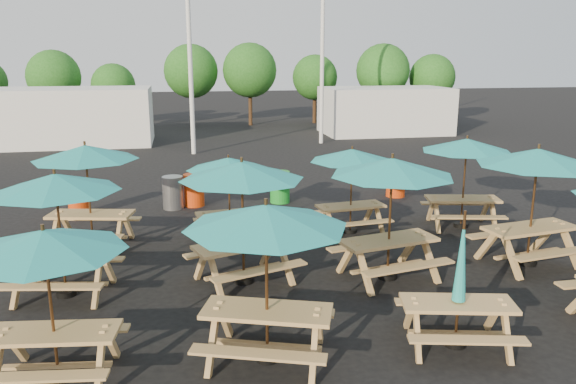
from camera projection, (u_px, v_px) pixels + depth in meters
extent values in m
plane|color=black|center=(300.00, 255.00, 12.68)|extent=(120.00, 120.00, 0.00)
cube|color=tan|center=(54.00, 333.00, 7.63)|extent=(1.79, 0.88, 0.06)
cube|color=tan|center=(39.00, 377.00, 7.09)|extent=(1.74, 0.45, 0.04)
cube|color=tan|center=(70.00, 330.00, 8.31)|extent=(1.74, 0.45, 0.04)
cylinder|color=black|center=(59.00, 376.00, 7.79)|extent=(0.34, 0.34, 0.10)
cylinder|color=brown|center=(51.00, 306.00, 7.54)|extent=(0.04, 0.04, 2.20)
cone|color=teal|center=(44.00, 241.00, 7.32)|extent=(2.40, 2.40, 0.31)
cube|color=tan|center=(63.00, 257.00, 10.36)|extent=(1.94, 1.03, 0.06)
cube|color=tan|center=(50.00, 287.00, 9.77)|extent=(1.86, 0.58, 0.04)
cube|color=tan|center=(77.00, 259.00, 11.08)|extent=(1.86, 0.58, 0.04)
cylinder|color=black|center=(66.00, 293.00, 10.52)|extent=(0.37, 0.37, 0.10)
cylinder|color=brown|center=(61.00, 236.00, 10.26)|extent=(0.05, 0.05, 2.36)
cone|color=teal|center=(55.00, 183.00, 10.02)|extent=(2.67, 2.67, 0.33)
cube|color=tan|center=(91.00, 214.00, 13.05)|extent=(2.02, 1.13, 0.06)
cube|color=tan|center=(80.00, 236.00, 12.44)|extent=(1.92, 0.66, 0.04)
cube|color=tan|center=(102.00, 219.00, 13.80)|extent=(1.92, 0.66, 0.04)
cylinder|color=black|center=(93.00, 244.00, 13.22)|extent=(0.38, 0.38, 0.11)
cylinder|color=brown|center=(89.00, 196.00, 12.95)|extent=(0.05, 0.05, 2.43)
cone|color=teal|center=(85.00, 152.00, 12.70)|extent=(2.83, 2.83, 0.34)
cube|color=tan|center=(267.00, 311.00, 8.14)|extent=(2.01, 1.31, 0.06)
cube|color=tan|center=(258.00, 354.00, 7.55)|extent=(1.86, 0.87, 0.04)
cube|color=tan|center=(275.00, 310.00, 8.87)|extent=(1.86, 0.87, 0.04)
cylinder|color=black|center=(267.00, 356.00, 8.31)|extent=(0.38, 0.38, 0.10)
cylinder|color=brown|center=(267.00, 284.00, 8.04)|extent=(0.05, 0.05, 2.40)
cone|color=teal|center=(266.00, 216.00, 7.80)|extent=(2.99, 2.99, 0.33)
cube|color=tan|center=(243.00, 244.00, 10.95)|extent=(2.06, 1.34, 0.06)
cube|color=tan|center=(260.00, 271.00, 10.44)|extent=(1.90, 0.89, 0.04)
cube|color=tan|center=(229.00, 249.00, 11.62)|extent=(1.90, 0.89, 0.04)
cylinder|color=black|center=(244.00, 280.00, 11.13)|extent=(0.38, 0.38, 0.11)
cylinder|color=brown|center=(243.00, 223.00, 10.85)|extent=(0.05, 0.05, 2.45)
cone|color=teal|center=(242.00, 171.00, 10.60)|extent=(3.06, 3.06, 0.34)
cube|color=tan|center=(230.00, 213.00, 13.57)|extent=(1.67, 0.80, 0.05)
cube|color=tan|center=(235.00, 231.00, 13.08)|extent=(1.62, 0.40, 0.04)
cube|color=tan|center=(225.00, 217.00, 14.18)|extent=(1.62, 0.40, 0.04)
cylinder|color=black|center=(230.00, 238.00, 13.71)|extent=(0.32, 0.32, 0.09)
cylinder|color=brown|center=(229.00, 199.00, 13.48)|extent=(0.04, 0.04, 2.05)
cone|color=teal|center=(228.00, 163.00, 13.28)|extent=(2.22, 2.22, 0.29)
cube|color=tan|center=(458.00, 304.00, 8.56)|extent=(1.81, 1.03, 0.06)
cube|color=tan|center=(468.00, 340.00, 8.02)|extent=(1.71, 0.61, 0.04)
cube|color=tan|center=(447.00, 303.00, 9.23)|extent=(1.71, 0.61, 0.04)
cylinder|color=black|center=(455.00, 342.00, 8.71)|extent=(0.34, 0.34, 0.09)
cylinder|color=brown|center=(460.00, 280.00, 8.47)|extent=(0.04, 0.04, 2.17)
cone|color=teal|center=(462.00, 256.00, 8.38)|extent=(0.21, 0.21, 1.42)
cube|color=tan|center=(389.00, 240.00, 11.17)|extent=(2.06, 1.14, 0.06)
cube|color=tan|center=(409.00, 267.00, 10.60)|extent=(1.96, 0.67, 0.04)
cube|color=tan|center=(370.00, 244.00, 11.88)|extent=(1.96, 0.67, 0.04)
cylinder|color=black|center=(387.00, 275.00, 11.35)|extent=(0.39, 0.39, 0.11)
cylinder|color=brown|center=(390.00, 219.00, 11.06)|extent=(0.05, 0.05, 2.49)
cone|color=teal|center=(392.00, 167.00, 10.81)|extent=(2.88, 2.88, 0.35)
cube|color=tan|center=(351.00, 206.00, 14.11)|extent=(1.76, 0.85, 0.06)
cube|color=tan|center=(361.00, 223.00, 13.60)|extent=(1.71, 0.43, 0.04)
cube|color=tan|center=(341.00, 210.00, 14.75)|extent=(1.71, 0.43, 0.04)
cylinder|color=black|center=(350.00, 231.00, 14.26)|extent=(0.34, 0.34, 0.09)
cylinder|color=brown|center=(351.00, 191.00, 14.02)|extent=(0.04, 0.04, 2.16)
cone|color=teal|center=(352.00, 155.00, 13.80)|extent=(2.35, 2.35, 0.30)
cube|color=tan|center=(530.00, 228.00, 11.90)|extent=(2.09, 1.09, 0.07)
cube|color=tan|center=(555.00, 253.00, 11.31)|extent=(2.01, 0.59, 0.04)
cube|color=tan|center=(505.00, 232.00, 12.64)|extent=(2.01, 0.59, 0.04)
cylinder|color=black|center=(527.00, 262.00, 12.08)|extent=(0.40, 0.40, 0.11)
cylinder|color=brown|center=(533.00, 207.00, 11.79)|extent=(0.05, 0.05, 2.55)
cone|color=teal|center=(538.00, 157.00, 11.54)|extent=(2.86, 2.86, 0.35)
cube|color=tan|center=(463.00, 199.00, 14.55)|extent=(1.95, 1.09, 0.06)
cube|color=tan|center=(469.00, 217.00, 13.97)|extent=(1.86, 0.64, 0.04)
cube|color=tan|center=(455.00, 203.00, 15.28)|extent=(1.86, 0.64, 0.04)
cylinder|color=black|center=(461.00, 225.00, 14.72)|extent=(0.37, 0.37, 0.10)
cylinder|color=brown|center=(464.00, 183.00, 14.45)|extent=(0.05, 0.05, 2.36)
cone|color=teal|center=(467.00, 145.00, 14.22)|extent=(2.74, 2.74, 0.33)
cylinder|color=red|center=(79.00, 199.00, 15.70)|extent=(0.60, 0.60, 0.96)
cylinder|color=gray|center=(173.00, 193.00, 16.39)|extent=(0.60, 0.60, 0.96)
cylinder|color=red|center=(194.00, 190.00, 16.70)|extent=(0.60, 0.60, 0.96)
cylinder|color=#1B962A|center=(280.00, 187.00, 17.09)|extent=(0.60, 0.60, 0.96)
cylinder|color=red|center=(396.00, 182.00, 17.82)|extent=(0.60, 0.60, 0.96)
cylinder|color=silver|center=(188.00, 17.00, 24.24)|extent=(0.20, 0.20, 12.00)
cylinder|color=silver|center=(323.00, 21.00, 27.34)|extent=(0.20, 0.20, 12.00)
cube|color=silver|center=(69.00, 117.00, 28.06)|extent=(8.00, 4.00, 2.80)
cube|color=silver|center=(385.00, 111.00, 32.14)|extent=(7.00, 4.00, 2.60)
cylinder|color=#382314|center=(57.00, 112.00, 33.45)|extent=(0.24, 0.24, 2.14)
sphere|color=#1E5919|center=(54.00, 77.00, 32.95)|extent=(3.11, 3.11, 3.11)
cylinder|color=#382314|center=(115.00, 115.00, 33.86)|extent=(0.24, 0.24, 1.78)
sphere|color=#1E5919|center=(113.00, 85.00, 33.45)|extent=(2.59, 2.59, 2.59)
cylinder|color=#382314|center=(192.00, 107.00, 35.66)|extent=(0.24, 0.24, 2.31)
sphere|color=#1E5919|center=(191.00, 71.00, 35.13)|extent=(3.36, 3.36, 3.36)
cylinder|color=#382314|center=(250.00, 107.00, 35.89)|extent=(0.24, 0.24, 2.35)
sphere|color=#1E5919|center=(250.00, 70.00, 35.34)|extent=(3.41, 3.41, 3.41)
cylinder|color=#382314|center=(315.00, 108.00, 37.11)|extent=(0.24, 0.24, 2.02)
sphere|color=#1E5919|center=(315.00, 77.00, 36.65)|extent=(2.94, 2.94, 2.94)
cylinder|color=#382314|center=(382.00, 107.00, 36.11)|extent=(0.24, 0.24, 2.32)
sphere|color=#1E5919|center=(383.00, 71.00, 35.57)|extent=(3.38, 3.38, 3.38)
cylinder|color=#382314|center=(430.00, 108.00, 36.79)|extent=(0.24, 0.24, 2.03)
sphere|color=#1E5919|center=(432.00, 77.00, 36.32)|extent=(2.95, 2.95, 2.95)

